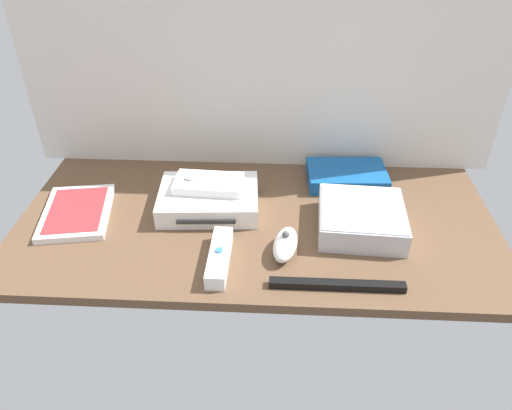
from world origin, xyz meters
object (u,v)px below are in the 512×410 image
object	(u,v)px
remote_wand	(219,257)
mini_computer	(361,218)
game_case	(78,211)
remote_classic_pad	(208,184)
remote_nunchuk	(285,244)
network_router	(347,176)
game_console	(209,199)
sensor_bar	(337,285)

from	to	relation	value
remote_wand	mini_computer	bearing A→B (deg)	24.33
game_case	remote_wand	xyz separation A→B (cm)	(32.02, -14.16, 0.75)
remote_classic_pad	remote_nunchuk	bearing A→B (deg)	-39.85
network_router	remote_classic_pad	bearing A→B (deg)	-163.17
game_console	mini_computer	distance (cm)	32.40
remote_nunchuk	remote_classic_pad	world-z (taller)	remote_classic_pad
remote_nunchuk	mini_computer	bearing A→B (deg)	38.79
remote_classic_pad	remote_wand	bearing A→B (deg)	-74.22
game_case	remote_classic_pad	bearing A→B (deg)	0.50
network_router	remote_wand	bearing A→B (deg)	-134.10
remote_wand	network_router	bearing A→B (deg)	49.25
game_case	sensor_bar	bearing A→B (deg)	-29.74
network_router	game_case	bearing A→B (deg)	-167.56
mini_computer	network_router	world-z (taller)	mini_computer
game_console	remote_classic_pad	size ratio (longest dim) A/B	1.48
mini_computer	sensor_bar	bearing A→B (deg)	-109.27
mini_computer	remote_wand	xyz separation A→B (cm)	(-27.52, -12.13, -1.13)
sensor_bar	network_router	bearing A→B (deg)	82.15
mini_computer	remote_classic_pad	distance (cm)	32.74
remote_wand	sensor_bar	distance (cm)	22.07
mini_computer	remote_wand	distance (cm)	30.10
game_case	remote_nunchuk	world-z (taller)	remote_nunchuk
remote_classic_pad	sensor_bar	distance (cm)	35.85
remote_nunchuk	game_case	bearing A→B (deg)	176.87
mini_computer	remote_nunchuk	bearing A→B (deg)	-151.30
mini_computer	remote_classic_pad	xyz separation A→B (cm)	(-31.87, 6.98, 2.77)
mini_computer	sensor_bar	distance (cm)	18.66
mini_computer	game_case	bearing A→B (deg)	178.05
remote_nunchuk	sensor_bar	bearing A→B (deg)	-34.84
remote_wand	remote_nunchuk	distance (cm)	12.80
mini_computer	remote_wand	world-z (taller)	mini_computer
game_console	sensor_bar	xyz separation A→B (cm)	(25.74, -23.41, -1.50)
game_console	remote_wand	bearing A→B (deg)	-80.05
remote_nunchuk	sensor_bar	xyz separation A→B (cm)	(9.17, -9.15, -1.34)
game_case	network_router	distance (cm)	60.59
remote_wand	game_console	bearing A→B (deg)	104.08
mini_computer	game_case	size ratio (longest dim) A/B	0.85
game_case	remote_classic_pad	size ratio (longest dim) A/B	1.42
game_case	game_console	bearing A→B (deg)	-1.69
mini_computer	remote_nunchuk	world-z (taller)	mini_computer
mini_computer	network_router	distance (cm)	18.02
remote_classic_pad	sensor_bar	xyz separation A→B (cm)	(25.75, -24.49, -4.71)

